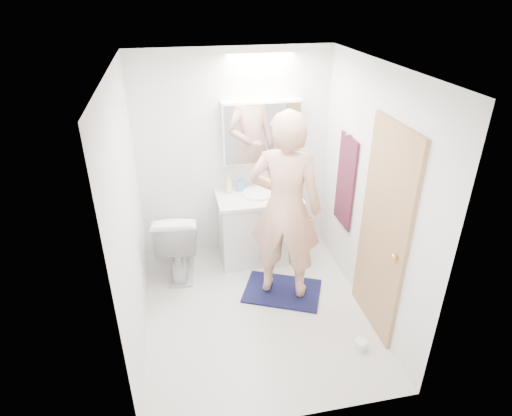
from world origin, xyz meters
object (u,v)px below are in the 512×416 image
object	(u,v)px
soap_bottle_a	(229,184)
toothbrush_cup	(277,184)
vanity_cabinet	(258,228)
toilet	(178,240)
toilet_paper_roll	(361,345)
medicine_cabinet	(261,132)
soap_bottle_b	(241,183)
person	(285,208)

from	to	relation	value
soap_bottle_a	toothbrush_cup	world-z (taller)	soap_bottle_a
soap_bottle_a	toothbrush_cup	distance (m)	0.57
vanity_cabinet	soap_bottle_a	bearing A→B (deg)	154.79
toilet	toilet_paper_roll	world-z (taller)	toilet
vanity_cabinet	medicine_cabinet	xyz separation A→B (m)	(0.07, 0.21, 1.11)
soap_bottle_a	soap_bottle_b	bearing A→B (deg)	11.25
soap_bottle_a	toothbrush_cup	xyz separation A→B (m)	(0.57, 0.01, -0.05)
person	toilet_paper_roll	xyz separation A→B (m)	(0.49, -0.94, -0.98)
person	soap_bottle_a	xyz separation A→B (m)	(-0.43, 0.88, -0.10)
toilet	toothbrush_cup	world-z (taller)	toothbrush_cup
soap_bottle_a	toothbrush_cup	size ratio (longest dim) A/B	1.94
soap_bottle_b	medicine_cabinet	bearing A→B (deg)	7.06
vanity_cabinet	soap_bottle_b	bearing A→B (deg)	132.98
toothbrush_cup	toilet	bearing A→B (deg)	-167.04
person	soap_bottle_b	world-z (taller)	person
soap_bottle_a	toilet_paper_roll	size ratio (longest dim) A/B	1.90
toilet_paper_roll	medicine_cabinet	bearing A→B (deg)	105.71
soap_bottle_b	toilet_paper_roll	distance (m)	2.18
vanity_cabinet	toilet_paper_roll	bearing A→B (deg)	-70.13
vanity_cabinet	toilet_paper_roll	world-z (taller)	vanity_cabinet
toilet	person	world-z (taller)	person
person	toothbrush_cup	bearing A→B (deg)	-74.88
medicine_cabinet	soap_bottle_b	world-z (taller)	medicine_cabinet
person	medicine_cabinet	bearing A→B (deg)	-63.62
toilet	toothbrush_cup	distance (m)	1.31
toothbrush_cup	medicine_cabinet	bearing A→B (deg)	164.35
toilet_paper_roll	toilet	bearing A→B (deg)	134.86
soap_bottle_b	soap_bottle_a	bearing A→B (deg)	-168.75
soap_bottle_b	toothbrush_cup	size ratio (longest dim) A/B	1.60
toilet	soap_bottle_a	xyz separation A→B (m)	(0.62, 0.27, 0.51)
soap_bottle_b	toilet_paper_roll	bearing A→B (deg)	-67.36
medicine_cabinet	person	size ratio (longest dim) A/B	0.45
soap_bottle_b	vanity_cabinet	bearing A→B (deg)	-47.02
vanity_cabinet	toilet_paper_roll	xyz separation A→B (m)	(0.60, -1.67, -0.34)
vanity_cabinet	toothbrush_cup	distance (m)	0.57
person	soap_bottle_a	world-z (taller)	person
vanity_cabinet	soap_bottle_a	xyz separation A→B (m)	(-0.32, 0.15, 0.53)
vanity_cabinet	medicine_cabinet	bearing A→B (deg)	70.48
toilet	soap_bottle_a	world-z (taller)	soap_bottle_a
toothbrush_cup	toilet_paper_roll	xyz separation A→B (m)	(0.35, -1.83, -0.82)
person	soap_bottle_b	bearing A→B (deg)	-48.86
toilet	soap_bottle_b	size ratio (longest dim) A/B	4.75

